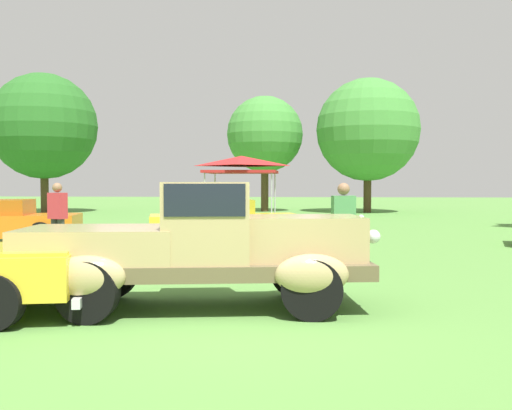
# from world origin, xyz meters

# --- Properties ---
(ground_plane) EXTENTS (120.00, 120.00, 0.00)m
(ground_plane) POSITION_xyz_m (0.00, 0.00, 0.00)
(ground_plane) COLOR #568C3D
(feature_pickup_truck) EXTENTS (4.76, 2.31, 1.70)m
(feature_pickup_truck) POSITION_xyz_m (-0.34, 0.52, 0.87)
(feature_pickup_truck) COLOR brown
(feature_pickup_truck) RESTS_ON ground_plane
(show_car_orange) EXTENTS (4.34, 2.50, 1.22)m
(show_car_orange) POSITION_xyz_m (-7.37, 8.21, 0.60)
(show_car_orange) COLOR orange
(show_car_orange) RESTS_ON ground_plane
(show_car_yellow) EXTENTS (4.42, 2.63, 1.22)m
(show_car_yellow) POSITION_xyz_m (-1.17, 8.74, 0.60)
(show_car_yellow) COLOR yellow
(show_car_yellow) RESTS_ON ground_plane
(spectator_near_truck) EXTENTS (0.46, 0.37, 1.69)m
(spectator_near_truck) POSITION_xyz_m (-4.61, 5.69, 0.91)
(spectator_near_truck) COLOR #383838
(spectator_near_truck) RESTS_ON ground_plane
(spectator_between_cars) EXTENTS (0.44, 0.31, 1.69)m
(spectator_between_cars) POSITION_xyz_m (1.75, 3.29, 0.91)
(spectator_between_cars) COLOR #9E998E
(spectator_between_cars) RESTS_ON ground_plane
(canopy_tent_left_field) EXTENTS (2.68, 2.68, 2.71)m
(canopy_tent_left_field) POSITION_xyz_m (-1.29, 14.47, 2.42)
(canopy_tent_left_field) COLOR #B7B7BC
(canopy_tent_left_field) RESTS_ON ground_plane
(treeline_far_left) EXTENTS (5.92, 5.92, 7.82)m
(treeline_far_left) POSITION_xyz_m (-13.51, 24.02, 4.85)
(treeline_far_left) COLOR #47331E
(treeline_far_left) RESTS_ON ground_plane
(treeline_mid_left) EXTENTS (4.45, 4.45, 6.75)m
(treeline_mid_left) POSITION_xyz_m (-1.21, 26.35, 4.51)
(treeline_mid_left) COLOR #47331E
(treeline_mid_left) RESTS_ON ground_plane
(treeline_center) EXTENTS (5.79, 5.79, 7.57)m
(treeline_center) POSITION_xyz_m (4.67, 25.67, 4.67)
(treeline_center) COLOR #47331E
(treeline_center) RESTS_ON ground_plane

